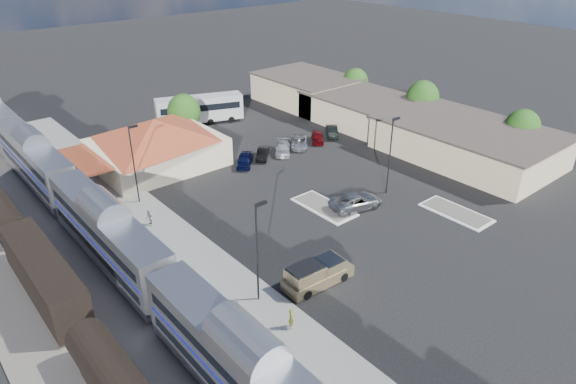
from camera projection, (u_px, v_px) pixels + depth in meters
ground at (309, 227)px, 52.45m from camera, size 280.00×280.00×0.00m
railbed at (75, 269)px, 45.88m from camera, size 16.00×100.00×0.12m
platform at (176, 243)px, 49.65m from camera, size 5.50×92.00×0.18m
passenger_train at (108, 237)px, 45.44m from camera, size 3.00×104.00×5.55m
freight_cars at (44, 277)px, 41.69m from camera, size 2.80×46.00×4.00m
station_depot at (156, 143)px, 64.79m from camera, size 18.35×12.24×6.20m
buildings_east at (384, 115)px, 77.15m from camera, size 14.40×51.40×4.80m
traffic_island_south at (324, 207)px, 56.05m from camera, size 3.30×7.50×0.21m
traffic_island_north at (456, 212)px, 54.94m from camera, size 3.30×7.50×0.21m
lamp_plat_s at (258, 245)px, 39.69m from camera, size 1.08×0.25×9.00m
lamp_plat_n at (134, 159)px, 54.70m from camera, size 1.08×0.25×9.00m
lamp_lot at (391, 150)px, 56.92m from camera, size 1.08×0.25×9.00m
tree_east_a at (522, 128)px, 67.37m from camera, size 4.56×4.56×6.42m
tree_east_b at (423, 98)px, 78.13m from camera, size 4.94×4.94×6.96m
tree_east_c at (355, 82)px, 87.89m from camera, size 4.41×4.41×6.21m
tree_depot at (184, 112)px, 72.80m from camera, size 4.71×4.71×6.63m
pickup_truck at (318, 274)px, 43.61m from camera, size 6.43×2.64×2.18m
suv at (357, 201)px, 55.59m from camera, size 6.56×3.98×1.70m
coach_bus at (199, 108)px, 79.50m from camera, size 13.43×7.34×4.25m
person_a at (291, 318)px, 38.56m from camera, size 0.65×0.76×1.77m
person_b at (149, 218)px, 52.01m from camera, size 0.79×0.95×1.75m
parked_car_a at (244, 160)px, 65.76m from camera, size 4.32×4.49×1.52m
parked_car_b at (263, 154)px, 67.83m from camera, size 3.85×3.91×1.34m
parked_car_c at (283, 148)px, 69.44m from camera, size 4.65×4.97×1.41m
parked_car_d at (299, 142)px, 71.48m from camera, size 4.93×5.20×1.37m
parked_car_e at (317, 138)px, 73.10m from camera, size 3.82×4.17×1.38m
parked_car_f at (332, 132)px, 75.11m from camera, size 4.06×4.44×1.47m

